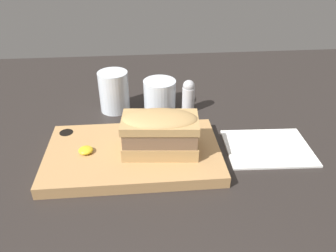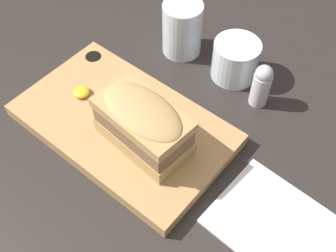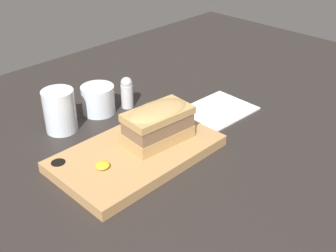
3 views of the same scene
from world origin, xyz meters
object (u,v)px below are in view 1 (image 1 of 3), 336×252
Objects in this scene: sandwich at (160,130)px; wine_glass at (160,95)px; water_glass at (114,94)px; napkin at (268,148)px; salt_shaker at (188,95)px; serving_board at (133,154)px.

wine_glass is (1.34, 21.43, -3.29)cm from sandwich.
water_glass is 0.56× the size of napkin.
water_glass is (-9.52, 20.72, -2.31)cm from sandwich.
napkin is 2.20× the size of salt_shaker.
serving_board is 1.90× the size of napkin.
salt_shaker is at bearing -6.52° from water_glass.
serving_board is 4.18× the size of wine_glass.
sandwich reaches higher than salt_shaker.
water_glass reaches higher than serving_board.
water_glass is 36.90cm from napkin.
salt_shaker is (17.51, -2.00, -0.17)cm from water_glass.
wine_glass is 1.00× the size of salt_shaker.
napkin is (20.40, -19.90, -3.01)cm from wine_glass.
sandwich is at bearing -113.09° from salt_shaker.
water_glass reaches higher than wine_glass.
serving_board is at bearing -77.83° from water_glass.
wine_glass is at bearing 135.72° from napkin.
serving_board is 20.79cm from water_glass.
serving_board is 4.17× the size of salt_shaker.
salt_shaker is (7.98, 18.72, -2.48)cm from sandwich.
napkin is at bearing -31.55° from water_glass.
serving_board is 7.51cm from sandwich.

